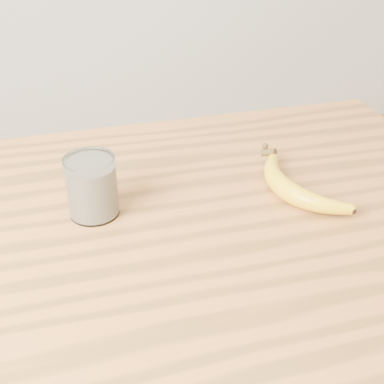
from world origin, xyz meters
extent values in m
cube|color=#AE6930|center=(0.00, 0.00, 0.88)|extent=(1.20, 0.80, 0.04)
cylinder|color=brown|center=(0.54, 0.34, 0.43)|extent=(0.06, 0.06, 0.86)
cylinder|color=white|center=(-0.12, 0.06, 0.96)|extent=(0.09, 0.09, 0.11)
torus|color=white|center=(-0.12, 0.06, 1.01)|extent=(0.09, 0.09, 0.00)
cylinder|color=beige|center=(-0.12, 0.06, 0.95)|extent=(0.08, 0.08, 0.09)
camera|label=1|loc=(-0.15, -0.74, 1.45)|focal=50.00mm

